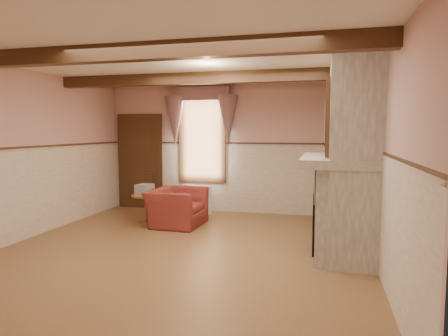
% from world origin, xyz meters
% --- Properties ---
extents(floor, '(5.50, 6.00, 0.01)m').
position_xyz_m(floor, '(0.00, 0.00, 0.00)').
color(floor, brown).
rests_on(floor, ground).
extents(ceiling, '(5.50, 6.00, 0.01)m').
position_xyz_m(ceiling, '(0.00, 0.00, 2.80)').
color(ceiling, silver).
rests_on(ceiling, wall_back).
extents(wall_back, '(5.50, 0.02, 2.80)m').
position_xyz_m(wall_back, '(0.00, 3.00, 1.40)').
color(wall_back, tan).
rests_on(wall_back, floor).
extents(wall_front, '(5.50, 0.02, 2.80)m').
position_xyz_m(wall_front, '(0.00, -3.00, 1.40)').
color(wall_front, tan).
rests_on(wall_front, floor).
extents(wall_left, '(0.02, 6.00, 2.80)m').
position_xyz_m(wall_left, '(-2.75, 0.00, 1.40)').
color(wall_left, tan).
rests_on(wall_left, floor).
extents(wall_right, '(0.02, 6.00, 2.80)m').
position_xyz_m(wall_right, '(2.75, 0.00, 1.40)').
color(wall_right, tan).
rests_on(wall_right, floor).
extents(wainscot, '(5.50, 6.00, 1.50)m').
position_xyz_m(wainscot, '(0.00, 0.00, 0.75)').
color(wainscot, beige).
rests_on(wainscot, floor).
extents(chair_rail, '(5.50, 6.00, 0.08)m').
position_xyz_m(chair_rail, '(0.00, 0.00, 1.50)').
color(chair_rail, black).
rests_on(chair_rail, wainscot).
extents(firebox, '(0.20, 0.95, 0.90)m').
position_xyz_m(firebox, '(2.00, 0.60, 0.45)').
color(firebox, black).
rests_on(firebox, floor).
extents(armchair, '(0.98, 1.11, 0.69)m').
position_xyz_m(armchair, '(-0.65, 1.48, 0.34)').
color(armchair, maroon).
rests_on(armchair, floor).
extents(side_table, '(0.72, 0.72, 0.55)m').
position_xyz_m(side_table, '(-1.31, 1.58, 0.28)').
color(side_table, brown).
rests_on(side_table, floor).
extents(book_stack, '(0.30, 0.35, 0.20)m').
position_xyz_m(book_stack, '(-1.35, 1.57, 0.65)').
color(book_stack, '#B7AD8C').
rests_on(book_stack, side_table).
extents(radiator, '(0.71, 0.44, 0.60)m').
position_xyz_m(radiator, '(-0.65, 2.70, 0.30)').
color(radiator, white).
rests_on(radiator, floor).
extents(bowl, '(0.38, 0.38, 0.09)m').
position_xyz_m(bowl, '(2.24, 0.55, 1.47)').
color(bowl, brown).
rests_on(bowl, mantel).
extents(mantel_clock, '(0.14, 0.24, 0.20)m').
position_xyz_m(mantel_clock, '(2.24, 1.19, 1.52)').
color(mantel_clock, black).
rests_on(mantel_clock, mantel).
extents(oil_lamp, '(0.11, 0.11, 0.28)m').
position_xyz_m(oil_lamp, '(2.24, 0.98, 1.56)').
color(oil_lamp, gold).
rests_on(oil_lamp, mantel).
extents(candle_red, '(0.06, 0.06, 0.16)m').
position_xyz_m(candle_red, '(2.24, 0.00, 1.50)').
color(candle_red, '#B51C16').
rests_on(candle_red, mantel).
extents(jar_yellow, '(0.06, 0.06, 0.12)m').
position_xyz_m(jar_yellow, '(2.24, -0.03, 1.48)').
color(jar_yellow, yellow).
rests_on(jar_yellow, mantel).
extents(fireplace, '(0.85, 2.00, 2.80)m').
position_xyz_m(fireplace, '(2.42, 0.60, 1.40)').
color(fireplace, gray).
rests_on(fireplace, floor).
extents(mantel, '(1.05, 2.05, 0.12)m').
position_xyz_m(mantel, '(2.24, 0.60, 1.36)').
color(mantel, gray).
rests_on(mantel, fireplace).
extents(overmantel_mirror, '(0.06, 1.44, 1.04)m').
position_xyz_m(overmantel_mirror, '(2.06, 0.60, 1.97)').
color(overmantel_mirror, silver).
rests_on(overmantel_mirror, fireplace).
extents(door, '(1.10, 0.10, 2.10)m').
position_xyz_m(door, '(-2.10, 2.94, 1.05)').
color(door, black).
rests_on(door, floor).
extents(window, '(1.06, 0.08, 2.02)m').
position_xyz_m(window, '(-0.60, 2.97, 1.65)').
color(window, white).
rests_on(window, wall_back).
extents(window_drapes, '(1.30, 0.14, 1.40)m').
position_xyz_m(window_drapes, '(-0.60, 2.88, 2.25)').
color(window_drapes, gray).
rests_on(window_drapes, wall_back).
extents(ceiling_beam_front, '(5.50, 0.18, 0.20)m').
position_xyz_m(ceiling_beam_front, '(0.00, -1.20, 2.70)').
color(ceiling_beam_front, black).
rests_on(ceiling_beam_front, ceiling).
extents(ceiling_beam_back, '(5.50, 0.18, 0.20)m').
position_xyz_m(ceiling_beam_back, '(0.00, 1.20, 2.70)').
color(ceiling_beam_back, black).
rests_on(ceiling_beam_back, ceiling).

